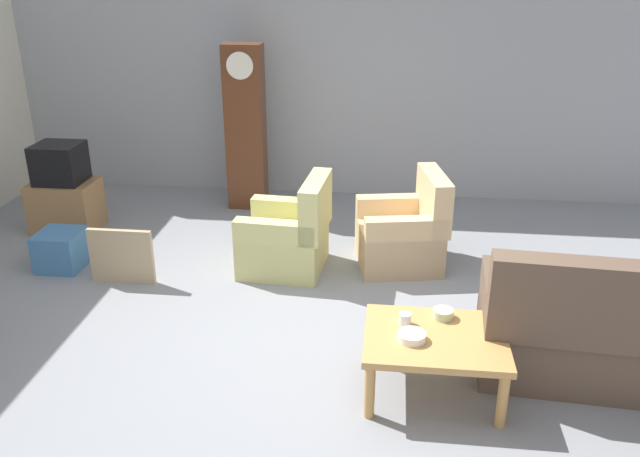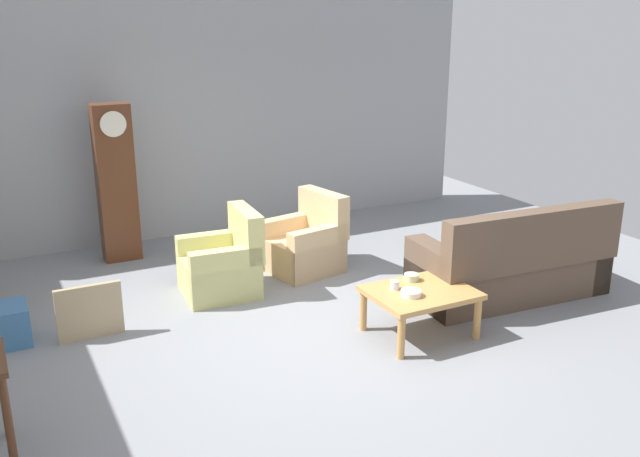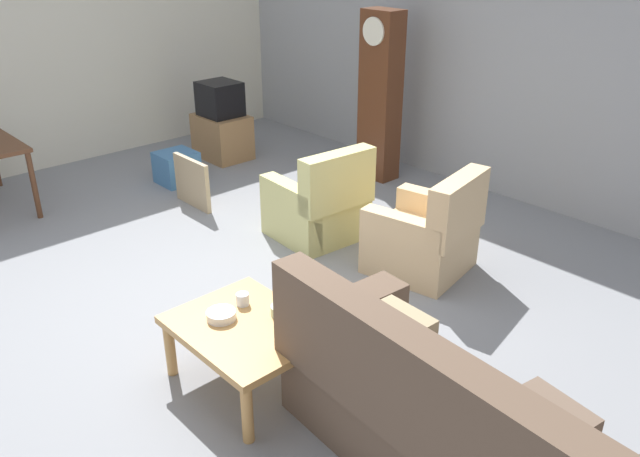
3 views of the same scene
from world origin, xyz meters
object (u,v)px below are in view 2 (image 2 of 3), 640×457
at_px(armchair_olive_far, 305,245).
at_px(grandfather_clock, 116,183).
at_px(cup_white_porcelain, 452,278).
at_px(bowl_shallow_green, 411,277).
at_px(storage_box_blue, 5,325).
at_px(armchair_olive_near, 223,266).
at_px(cup_blue_rimmed, 395,285).
at_px(framed_picture_leaning, 90,312).
at_px(bowl_white_stacked, 411,293).
at_px(coffee_table_wood, 420,296).
at_px(couch_floral, 513,266).

bearing_deg(armchair_olive_far, grandfather_clock, 142.79).
height_order(cup_white_porcelain, bowl_shallow_green, cup_white_porcelain).
height_order(storage_box_blue, bowl_shallow_green, bowl_shallow_green).
relative_size(armchair_olive_near, grandfather_clock, 0.48).
xyz_separation_m(armchair_olive_near, cup_blue_rimmed, (1.09, -1.69, 0.19)).
relative_size(framed_picture_leaning, bowl_white_stacked, 3.15).
bearing_deg(cup_blue_rimmed, cup_white_porcelain, -8.22).
xyz_separation_m(framed_picture_leaning, storage_box_blue, (-0.72, 0.24, -0.08)).
bearing_deg(cup_white_porcelain, armchair_olive_far, 106.42).
bearing_deg(bowl_white_stacked, cup_blue_rimmed, 102.51).
bearing_deg(storage_box_blue, armchair_olive_near, 6.07).
height_order(armchair_olive_far, storage_box_blue, armchair_olive_far).
xyz_separation_m(coffee_table_wood, framed_picture_leaning, (-2.78, 1.34, -0.12)).
height_order(couch_floral, armchair_olive_near, couch_floral).
bearing_deg(bowl_shallow_green, armchair_olive_far, 98.22).
relative_size(armchair_olive_near, bowl_white_stacked, 4.83).
height_order(armchair_olive_near, bowl_shallow_green, armchair_olive_near).
bearing_deg(armchair_olive_near, storage_box_blue, -173.93).
bearing_deg(cup_white_porcelain, couch_floral, 13.82).
bearing_deg(framed_picture_leaning, coffee_table_wood, -25.81).
bearing_deg(coffee_table_wood, armchair_olive_far, 95.54).
bearing_deg(cup_blue_rimmed, grandfather_clock, 119.03).
xyz_separation_m(framed_picture_leaning, cup_white_porcelain, (3.17, -1.30, 0.23)).
relative_size(couch_floral, bowl_shallow_green, 14.64).
bearing_deg(storage_box_blue, cup_blue_rimmed, -23.89).
height_order(couch_floral, cup_blue_rimmed, couch_floral).
distance_m(armchair_olive_near, bowl_shallow_green, 2.09).
bearing_deg(coffee_table_wood, couch_floral, 11.63).
distance_m(grandfather_clock, storage_box_blue, 2.48).
bearing_deg(cup_white_porcelain, bowl_white_stacked, -168.17).
distance_m(cup_white_porcelain, cup_blue_rimmed, 0.61).
bearing_deg(framed_picture_leaning, cup_white_porcelain, -22.36).
distance_m(grandfather_clock, bowl_white_stacked, 4.03).
height_order(grandfather_clock, cup_white_porcelain, grandfather_clock).
relative_size(couch_floral, cup_white_porcelain, 27.84).
relative_size(couch_floral, cup_blue_rimmed, 25.08).
bearing_deg(storage_box_blue, bowl_shallow_green, -20.66).
bearing_deg(coffee_table_wood, cup_blue_rimmed, 148.56).
bearing_deg(grandfather_clock, bowl_shallow_green, -56.62).
bearing_deg(coffee_table_wood, framed_picture_leaning, 154.19).
xyz_separation_m(couch_floral, grandfather_clock, (-3.45, 3.16, 0.61)).
bearing_deg(framed_picture_leaning, storage_box_blue, 161.55).
distance_m(couch_floral, armchair_olive_near, 3.10).
bearing_deg(coffee_table_wood, bowl_white_stacked, -154.99).
bearing_deg(cup_blue_rimmed, bowl_white_stacked, -77.49).
bearing_deg(bowl_white_stacked, framed_picture_leaning, 151.51).
relative_size(grandfather_clock, storage_box_blue, 4.53).
relative_size(armchair_olive_near, coffee_table_wood, 0.96).
bearing_deg(armchair_olive_far, cup_white_porcelain, -73.58).
bearing_deg(armchair_olive_near, armchair_olive_far, 11.54).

